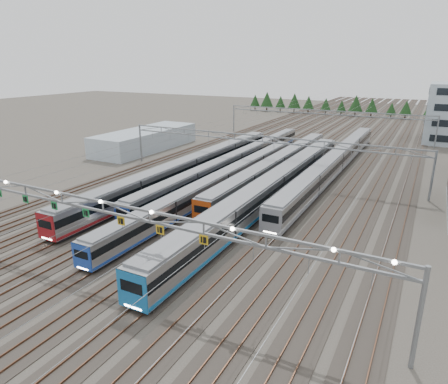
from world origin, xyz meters
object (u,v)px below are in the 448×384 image
at_px(train_a, 190,168).
at_px(train_b, 236,160).
at_px(west_shed, 146,139).
at_px(gantry_near, 102,209).
at_px(train_f, 335,162).
at_px(gantry_far, 325,116).
at_px(gantry_mid, 262,144).
at_px(train_c, 221,182).
at_px(train_d, 277,166).
at_px(train_e, 274,187).

relative_size(train_a, train_b, 0.94).
bearing_deg(west_shed, gantry_near, -55.42).
relative_size(train_b, train_f, 0.98).
bearing_deg(gantry_far, train_b, -99.16).
height_order(train_f, gantry_mid, gantry_mid).
relative_size(train_a, west_shed, 2.10).
xyz_separation_m(train_c, train_d, (4.50, 13.65, 0.22)).
bearing_deg(gantry_near, west_shed, 124.58).
distance_m(gantry_near, gantry_far, 85.12).
bearing_deg(train_b, train_f, 20.50).
bearing_deg(train_f, train_b, -159.50).
distance_m(gantry_mid, west_shed, 36.95).
distance_m(train_a, train_e, 18.57).
bearing_deg(gantry_mid, train_e, -59.31).
bearing_deg(train_e, train_f, 78.04).
bearing_deg(gantry_near, train_d, 86.89).
bearing_deg(gantry_mid, train_d, 43.06).
xyz_separation_m(gantry_mid, west_shed, (-35.12, 10.75, -4.02)).
bearing_deg(train_d, train_c, -108.24).
height_order(train_d, train_f, train_f).
relative_size(train_f, gantry_far, 1.22).
bearing_deg(gantry_mid, train_c, -101.02).
relative_size(train_b, train_c, 1.12).
relative_size(train_f, gantry_near, 1.22).
bearing_deg(train_d, train_a, -146.53).
xyz_separation_m(train_e, gantry_mid, (-6.75, 11.37, 4.09)).
height_order(train_b, train_e, train_e).
height_order(train_e, train_f, train_e).
relative_size(train_b, gantry_far, 1.19).
xyz_separation_m(train_b, train_e, (13.50, -14.51, 0.41)).
bearing_deg(train_d, train_f, 40.77).
xyz_separation_m(train_c, gantry_far, (2.25, 56.55, 4.49)).
relative_size(train_d, train_e, 0.84).
xyz_separation_m(train_c, gantry_near, (2.20, -28.57, 5.19)).
xyz_separation_m(train_c, gantry_mid, (2.25, 11.55, 4.49)).
xyz_separation_m(train_c, west_shed, (-32.87, 22.30, 0.47)).
xyz_separation_m(train_a, train_d, (13.50, 8.93, -0.05)).
xyz_separation_m(train_e, gantry_far, (-6.75, 56.37, 4.09)).
distance_m(train_a, gantry_near, 35.47).
relative_size(train_f, west_shed, 2.29).
relative_size(gantry_near, gantry_far, 1.00).
relative_size(train_f, gantry_mid, 1.22).
height_order(train_e, gantry_mid, gantry_mid).
distance_m(train_d, west_shed, 38.36).
distance_m(gantry_near, west_shed, 61.97).
xyz_separation_m(train_e, west_shed, (-41.87, 22.13, 0.06)).
bearing_deg(train_a, train_f, 36.56).
bearing_deg(train_a, gantry_mid, 31.24).
height_order(gantry_near, gantry_far, gantry_near).
xyz_separation_m(train_a, train_e, (18.00, -4.55, 0.13)).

